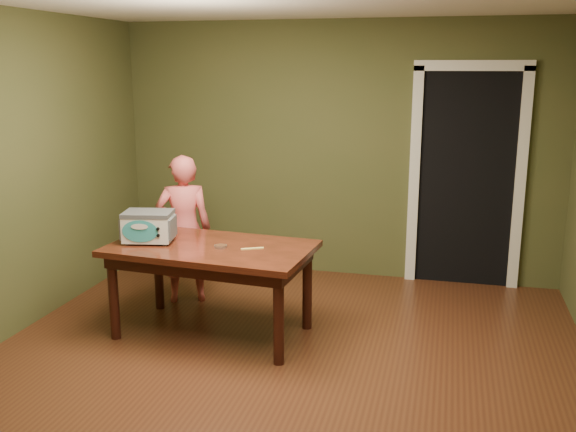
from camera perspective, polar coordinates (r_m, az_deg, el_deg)
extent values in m
plane|color=#502A17|center=(4.64, -1.57, -14.41)|extent=(5.00, 5.00, 0.00)
cube|color=#4B4C28|center=(6.60, 4.29, 5.80)|extent=(4.50, 0.02, 2.60)
cube|color=#4B4C28|center=(2.03, -21.90, -12.73)|extent=(4.50, 0.02, 2.60)
cube|color=black|center=(6.84, 15.51, 3.50)|extent=(0.90, 0.60, 2.10)
cube|color=black|center=(6.53, 15.55, 3.05)|extent=(0.90, 0.02, 2.10)
cube|color=white|center=(6.52, 11.16, 3.27)|extent=(0.10, 0.06, 2.20)
cube|color=white|center=(6.55, 19.93, 2.77)|extent=(0.10, 0.06, 2.20)
cube|color=white|center=(6.42, 16.17, 12.73)|extent=(1.10, 0.06, 0.10)
cube|color=#35150C|center=(5.17, -6.86, -2.88)|extent=(1.67, 1.03, 0.05)
cube|color=black|center=(5.19, -6.84, -3.68)|extent=(1.54, 0.90, 0.10)
cylinder|color=black|center=(5.34, -15.24, -6.98)|extent=(0.08, 0.08, 0.70)
cylinder|color=black|center=(5.89, -11.44, -4.83)|extent=(0.08, 0.08, 0.70)
cylinder|color=black|center=(4.73, -0.84, -9.17)|extent=(0.08, 0.08, 0.70)
cylinder|color=black|center=(5.35, 1.72, -6.46)|extent=(0.08, 0.08, 0.70)
cylinder|color=#4C4F54|center=(5.30, -14.15, -2.43)|extent=(0.03, 0.03, 0.02)
cylinder|color=#4C4F54|center=(5.49, -13.53, -1.85)|extent=(0.03, 0.03, 0.02)
cylinder|color=#4C4F54|center=(5.21, -10.86, -2.51)|extent=(0.03, 0.03, 0.02)
cylinder|color=#4C4F54|center=(5.41, -10.34, -1.92)|extent=(0.03, 0.03, 0.02)
cube|color=white|center=(5.32, -12.29, -0.98)|extent=(0.42, 0.34, 0.21)
cube|color=#4C4F54|center=(5.29, -12.35, 0.22)|extent=(0.43, 0.34, 0.03)
cube|color=#4C4F54|center=(5.37, -14.32, -0.94)|extent=(0.06, 0.24, 0.17)
cube|color=#4C4F54|center=(5.27, -10.21, -1.01)|extent=(0.06, 0.24, 0.17)
ellipsoid|color=teal|center=(5.20, -13.03, -1.35)|extent=(0.28, 0.06, 0.18)
cylinder|color=black|center=(5.15, -11.49, -1.13)|extent=(0.03, 0.02, 0.03)
cylinder|color=black|center=(5.17, -11.46, -1.72)|extent=(0.02, 0.02, 0.02)
cylinder|color=silver|center=(5.09, -6.01, -2.71)|extent=(0.10, 0.10, 0.02)
cylinder|color=#492B18|center=(5.09, -6.01, -2.63)|extent=(0.09, 0.09, 0.01)
cube|color=#FFE16E|center=(5.03, -3.19, -2.90)|extent=(0.17, 0.10, 0.01)
imported|color=#D85959|center=(5.96, -9.22, -1.16)|extent=(0.59, 0.50, 1.37)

